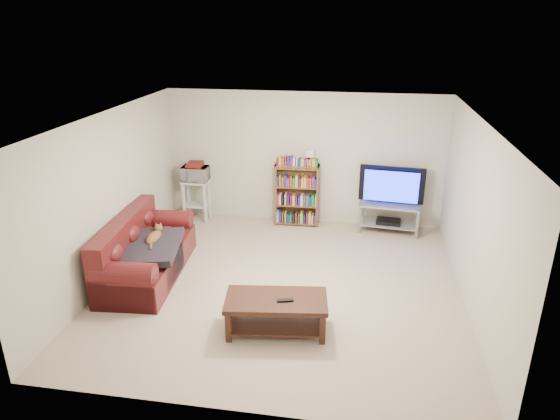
% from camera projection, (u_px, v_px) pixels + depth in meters
% --- Properties ---
extents(floor, '(5.00, 5.00, 0.00)m').
position_uv_depth(floor, '(282.00, 285.00, 7.18)').
color(floor, '#CAB396').
rests_on(floor, ground).
extents(ceiling, '(5.00, 5.00, 0.00)m').
position_uv_depth(ceiling, '(283.00, 119.00, 6.30)').
color(ceiling, white).
rests_on(ceiling, ground).
extents(wall_back, '(5.00, 0.00, 5.00)m').
position_uv_depth(wall_back, '(304.00, 159.00, 9.04)').
color(wall_back, beige).
rests_on(wall_back, ground).
extents(wall_front, '(5.00, 0.00, 5.00)m').
position_uv_depth(wall_front, '(238.00, 306.00, 4.44)').
color(wall_front, beige).
rests_on(wall_front, ground).
extents(wall_left, '(0.00, 5.00, 5.00)m').
position_uv_depth(wall_left, '(110.00, 197.00, 7.12)').
color(wall_left, beige).
rests_on(wall_left, ground).
extents(wall_right, '(0.00, 5.00, 5.00)m').
position_uv_depth(wall_right, '(476.00, 219.00, 6.36)').
color(wall_right, beige).
rests_on(wall_right, ground).
extents(sofa, '(1.07, 2.16, 0.90)m').
position_uv_depth(sofa, '(142.00, 255.00, 7.36)').
color(sofa, '#571618').
rests_on(sofa, floor).
extents(blanket, '(0.97, 1.17, 0.18)m').
position_uv_depth(blanket, '(150.00, 247.00, 7.13)').
color(blanket, '#25212A').
rests_on(blanket, sofa).
extents(cat, '(0.27, 0.59, 0.17)m').
position_uv_depth(cat, '(154.00, 238.00, 7.29)').
color(cat, brown).
rests_on(cat, sofa).
extents(coffee_table, '(1.29, 0.76, 0.45)m').
position_uv_depth(coffee_table, '(276.00, 308.00, 6.04)').
color(coffee_table, '#321A11').
rests_on(coffee_table, floor).
extents(remote, '(0.21, 0.11, 0.02)m').
position_uv_depth(remote, '(285.00, 300.00, 5.93)').
color(remote, black).
rests_on(remote, coffee_table).
extents(tv_stand, '(1.10, 0.58, 0.53)m').
position_uv_depth(tv_stand, '(389.00, 213.00, 8.84)').
color(tv_stand, '#999EA3').
rests_on(tv_stand, floor).
extents(television, '(1.14, 0.26, 0.65)m').
position_uv_depth(television, '(391.00, 186.00, 8.66)').
color(television, black).
rests_on(television, tv_stand).
extents(dvd_player, '(0.45, 0.34, 0.06)m').
position_uv_depth(dvd_player, '(388.00, 221.00, 8.90)').
color(dvd_player, black).
rests_on(dvd_player, tv_stand).
extents(bookshelf, '(0.80, 0.27, 1.15)m').
position_uv_depth(bookshelf, '(297.00, 194.00, 9.06)').
color(bookshelf, brown).
rests_on(bookshelf, floor).
extents(shelf_clutter, '(0.59, 0.19, 0.28)m').
position_uv_depth(shelf_clutter, '(303.00, 159.00, 8.82)').
color(shelf_clutter, silver).
rests_on(shelf_clutter, bookshelf).
extents(microwave_stand, '(0.49, 0.36, 0.78)m').
position_uv_depth(microwave_stand, '(197.00, 195.00, 9.30)').
color(microwave_stand, silver).
rests_on(microwave_stand, floor).
extents(microwave, '(0.48, 0.33, 0.27)m').
position_uv_depth(microwave, '(195.00, 174.00, 9.15)').
color(microwave, silver).
rests_on(microwave, microwave_stand).
extents(game_boxes, '(0.29, 0.25, 0.05)m').
position_uv_depth(game_boxes, '(195.00, 165.00, 9.09)').
color(game_boxes, maroon).
rests_on(game_boxes, microwave).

